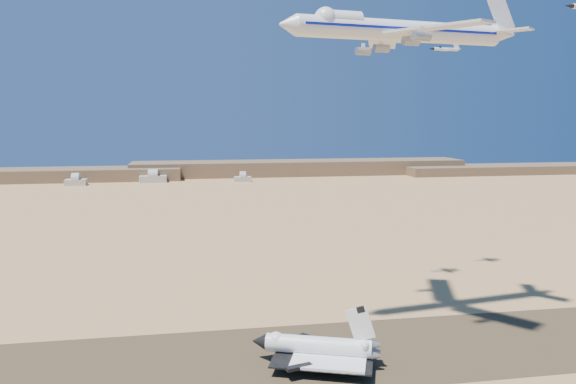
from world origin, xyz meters
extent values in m
plane|color=tan|center=(0.00, 0.00, 0.00)|extent=(1200.00, 1200.00, 0.00)
cube|color=#4A3825|center=(0.00, 0.00, 0.03)|extent=(600.00, 50.00, 0.06)
cube|color=brown|center=(-220.00, 520.00, 7.00)|extent=(380.00, 60.00, 14.00)
cube|color=brown|center=(120.00, 540.00, 9.00)|extent=(420.00, 60.00, 18.00)
cube|color=brown|center=(400.00, 510.00, 5.50)|extent=(300.00, 60.00, 11.00)
cube|color=beige|center=(-140.00, 470.00, 3.25)|extent=(22.00, 14.00, 6.50)
cube|color=beige|center=(-60.00, 485.00, 3.75)|extent=(30.00, 15.00, 7.50)
cube|color=beige|center=(40.00, 475.00, 2.75)|extent=(19.00, 12.50, 5.50)
cylinder|color=white|center=(16.44, -6.52, 5.70)|extent=(30.38, 15.51, 5.32)
cone|color=black|center=(0.21, -0.54, 5.70)|extent=(5.76, 6.22, 5.06)
sphere|color=white|center=(4.85, -2.25, 6.46)|extent=(4.94, 4.94, 4.94)
cube|color=white|center=(20.01, -7.83, 3.52)|extent=(27.51, 28.64, 0.86)
cube|color=black|center=(18.23, -7.18, 3.09)|extent=(34.64, 31.26, 0.48)
cube|color=white|center=(28.04, -10.79, 13.12)|extent=(8.50, 3.67, 10.95)
cylinder|color=gray|center=(4.85, -2.25, 1.52)|extent=(0.34, 0.34, 3.04)
cylinder|color=black|center=(4.85, -2.25, 0.52)|extent=(1.13, 0.76, 1.05)
cylinder|color=gray|center=(20.15, -12.95, 1.52)|extent=(0.34, 0.34, 3.04)
cylinder|color=black|center=(20.15, -12.95, 0.52)|extent=(1.13, 0.76, 1.05)
cylinder|color=gray|center=(23.44, -4.03, 1.52)|extent=(0.34, 0.34, 3.04)
cylinder|color=black|center=(23.44, -4.03, 0.52)|extent=(1.13, 0.76, 1.05)
cylinder|color=white|center=(48.92, 17.22, 99.41)|extent=(72.06, 17.32, 6.76)
cone|color=white|center=(10.78, 11.51, 99.41)|extent=(6.23, 7.47, 6.76)
sphere|color=white|center=(22.79, 13.31, 101.84)|extent=(6.97, 6.97, 6.97)
cube|color=white|center=(53.51, 0.81, 98.14)|extent=(26.50, 31.13, 0.74)
cube|color=white|center=(48.51, 34.25, 98.14)|extent=(19.54, 33.05, 0.74)
cube|color=white|center=(87.55, 16.05, 100.47)|extent=(11.78, 12.71, 0.53)
cube|color=white|center=(85.52, 29.63, 100.47)|extent=(9.67, 12.94, 0.53)
cube|color=white|center=(86.54, 22.84, 107.33)|extent=(12.02, 2.51, 15.10)
cylinder|color=gray|center=(48.23, 7.50, 94.97)|extent=(5.63, 3.50, 2.75)
cylinder|color=gray|center=(47.55, -2.22, 94.97)|extent=(5.63, 3.50, 2.75)
cylinder|color=gray|center=(45.42, 26.31, 94.97)|extent=(5.63, 3.50, 2.75)
cylinder|color=gray|center=(41.92, 35.40, 94.97)|extent=(5.63, 3.50, 2.75)
imported|color=orange|center=(24.51, -13.84, 0.91)|extent=(0.62, 0.73, 1.71)
imported|color=orange|center=(21.78, -14.80, 0.86)|extent=(0.64, 0.87, 1.60)
imported|color=orange|center=(25.15, -14.57, 0.85)|extent=(1.03, 0.75, 1.57)
cone|color=black|center=(75.52, -27.94, 99.57)|extent=(2.60, 1.49, 1.24)
cylinder|color=white|center=(62.22, 61.29, 102.37)|extent=(12.33, 2.78, 1.43)
cone|color=black|center=(54.92, 60.48, 102.37)|extent=(2.78, 1.61, 1.33)
sphere|color=black|center=(59.17, 60.95, 102.88)|extent=(1.43, 1.43, 1.43)
cube|color=white|center=(63.23, 61.41, 102.17)|extent=(4.45, 8.51, 0.26)
cube|color=white|center=(67.29, 61.86, 102.37)|extent=(2.80, 5.32, 0.20)
cube|color=white|center=(67.49, 61.88, 103.80)|extent=(3.10, 0.60, 3.45)
cylinder|color=white|center=(92.59, 76.63, 101.56)|extent=(11.91, 2.47, 1.38)
cone|color=black|center=(85.52, 75.97, 101.56)|extent=(2.67, 1.51, 1.28)
sphere|color=black|center=(89.65, 76.35, 102.05)|extent=(1.38, 1.38, 1.38)
cube|color=white|center=(93.58, 76.72, 101.36)|extent=(4.17, 8.18, 0.25)
cube|color=white|center=(97.50, 77.08, 101.56)|extent=(2.62, 5.11, 0.20)
cube|color=white|center=(97.70, 77.10, 102.94)|extent=(2.99, 0.52, 3.34)
camera|label=1|loc=(-19.17, -159.05, 71.56)|focal=35.00mm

